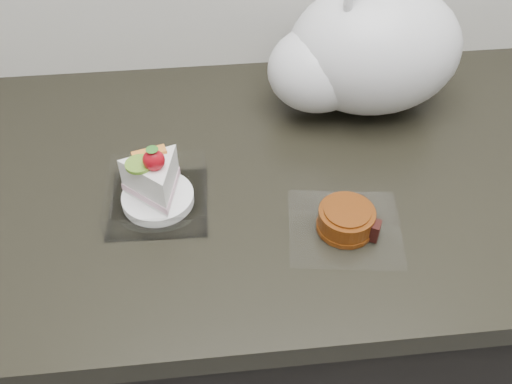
% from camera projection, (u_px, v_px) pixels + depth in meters
% --- Properties ---
extents(counter, '(2.04, 0.64, 0.90)m').
position_uv_depth(counter, '(314.00, 319.00, 1.23)').
color(counter, black).
rests_on(counter, ground).
extents(cake_tray, '(0.15, 0.15, 0.11)m').
position_uv_depth(cake_tray, '(156.00, 189.00, 0.83)').
color(cake_tray, white).
rests_on(cake_tray, counter).
extents(mooncake_wrap, '(0.18, 0.17, 0.04)m').
position_uv_depth(mooncake_wrap, '(347.00, 221.00, 0.80)').
color(mooncake_wrap, white).
rests_on(mooncake_wrap, counter).
extents(plastic_bag, '(0.38, 0.31, 0.27)m').
position_uv_depth(plastic_bag, '(363.00, 52.00, 0.95)').
color(plastic_bag, silver).
rests_on(plastic_bag, counter).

